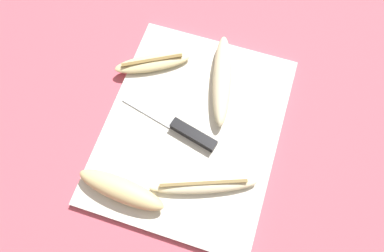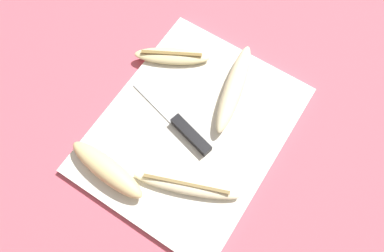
{
  "view_description": "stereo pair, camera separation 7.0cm",
  "coord_description": "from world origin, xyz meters",
  "px_view_note": "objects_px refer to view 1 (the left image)",
  "views": [
    {
      "loc": [
        -0.25,
        -0.08,
        0.67
      ],
      "look_at": [
        0.0,
        0.0,
        0.02
      ],
      "focal_mm": 35.0,
      "sensor_mm": 36.0,
      "label": 1
    },
    {
      "loc": [
        -0.22,
        -0.15,
        0.67
      ],
      "look_at": [
        0.0,
        0.0,
        0.02
      ],
      "focal_mm": 35.0,
      "sensor_mm": 36.0,
      "label": 2
    }
  ],
  "objects_px": {
    "banana_pale_long": "(222,80)",
    "banana_spotted_left": "(121,190)",
    "knife": "(185,130)",
    "banana_ripe_center": "(152,63)",
    "banana_bright_far": "(203,185)"
  },
  "relations": [
    {
      "from": "banana_bright_far",
      "to": "banana_spotted_left",
      "type": "distance_m",
      "value": 0.14
    },
    {
      "from": "knife",
      "to": "banana_ripe_center",
      "type": "height_order",
      "value": "banana_ripe_center"
    },
    {
      "from": "knife",
      "to": "banana_ripe_center",
      "type": "xyz_separation_m",
      "value": [
        0.12,
        0.11,
        0.0
      ]
    },
    {
      "from": "banana_ripe_center",
      "to": "banana_pale_long",
      "type": "height_order",
      "value": "banana_pale_long"
    },
    {
      "from": "knife",
      "to": "banana_spotted_left",
      "type": "distance_m",
      "value": 0.16
    },
    {
      "from": "banana_ripe_center",
      "to": "banana_bright_far",
      "type": "relative_size",
      "value": 0.8
    },
    {
      "from": "banana_spotted_left",
      "to": "banana_pale_long",
      "type": "bearing_deg",
      "value": -22.1
    },
    {
      "from": "banana_ripe_center",
      "to": "banana_bright_far",
      "type": "distance_m",
      "value": 0.27
    },
    {
      "from": "knife",
      "to": "banana_ripe_center",
      "type": "relative_size",
      "value": 1.34
    },
    {
      "from": "knife",
      "to": "banana_bright_far",
      "type": "height_order",
      "value": "banana_bright_far"
    },
    {
      "from": "banana_pale_long",
      "to": "banana_bright_far",
      "type": "distance_m",
      "value": 0.21
    },
    {
      "from": "banana_ripe_center",
      "to": "knife",
      "type": "bearing_deg",
      "value": -137.5
    },
    {
      "from": "banana_spotted_left",
      "to": "banana_ripe_center",
      "type": "bearing_deg",
      "value": 8.39
    },
    {
      "from": "banana_pale_long",
      "to": "banana_spotted_left",
      "type": "bearing_deg",
      "value": 157.9
    },
    {
      "from": "banana_ripe_center",
      "to": "banana_pale_long",
      "type": "relative_size",
      "value": 0.75
    }
  ]
}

